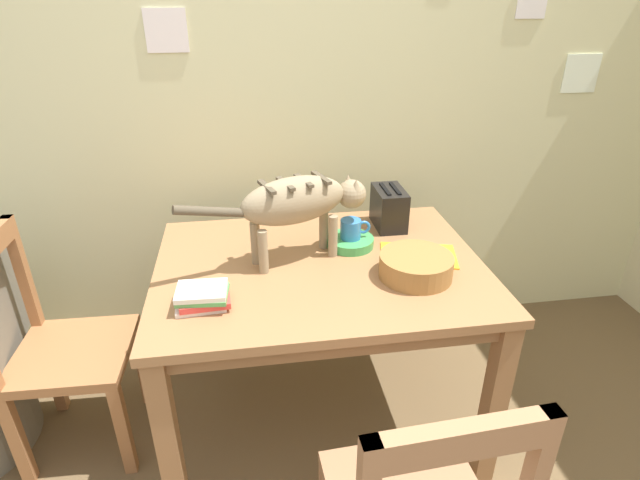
# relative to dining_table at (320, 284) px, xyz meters

# --- Properties ---
(wall_rear) EXTENTS (4.76, 0.11, 2.50)m
(wall_rear) POSITION_rel_dining_table_xyz_m (-0.13, 0.71, 0.59)
(wall_rear) COLOR beige
(wall_rear) RESTS_ON ground_plane
(dining_table) EXTENTS (1.23, 0.92, 0.76)m
(dining_table) POSITION_rel_dining_table_xyz_m (0.00, 0.00, 0.00)
(dining_table) COLOR #976841
(dining_table) RESTS_ON ground_plane
(cat) EXTENTS (0.71, 0.28, 0.33)m
(cat) POSITION_rel_dining_table_xyz_m (-0.07, 0.06, 0.32)
(cat) COLOR #927E5F
(cat) RESTS_ON dining_table
(saucer_bowl) EXTENTS (0.19, 0.19, 0.04)m
(saucer_bowl) POSITION_rel_dining_table_xyz_m (0.14, 0.13, 0.11)
(saucer_bowl) COLOR #3E9D50
(saucer_bowl) RESTS_ON dining_table
(coffee_mug) EXTENTS (0.12, 0.08, 0.08)m
(coffee_mug) POSITION_rel_dining_table_xyz_m (0.15, 0.13, 0.17)
(coffee_mug) COLOR #2F76BF
(coffee_mug) RESTS_ON saucer_bowl
(magazine) EXTENTS (0.33, 0.26, 0.01)m
(magazine) POSITION_rel_dining_table_xyz_m (0.39, 0.00, 0.09)
(magazine) COLOR #F8A622
(magazine) RESTS_ON dining_table
(book_stack) EXTENTS (0.19, 0.15, 0.07)m
(book_stack) POSITION_rel_dining_table_xyz_m (-0.42, -0.22, 0.12)
(book_stack) COLOR silver
(book_stack) RESTS_ON dining_table
(wicker_basket) EXTENTS (0.26, 0.26, 0.08)m
(wicker_basket) POSITION_rel_dining_table_xyz_m (0.33, -0.14, 0.13)
(wicker_basket) COLOR olive
(wicker_basket) RESTS_ON dining_table
(toaster) EXTENTS (0.12, 0.20, 0.18)m
(toaster) POSITION_rel_dining_table_xyz_m (0.34, 0.29, 0.18)
(toaster) COLOR black
(toaster) RESTS_ON dining_table
(wooden_chair_near) EXTENTS (0.43, 0.43, 0.94)m
(wooden_chair_near) POSITION_rel_dining_table_xyz_m (-1.00, 0.01, -0.21)
(wooden_chair_near) COLOR #9B643C
(wooden_chair_near) RESTS_ON ground_plane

